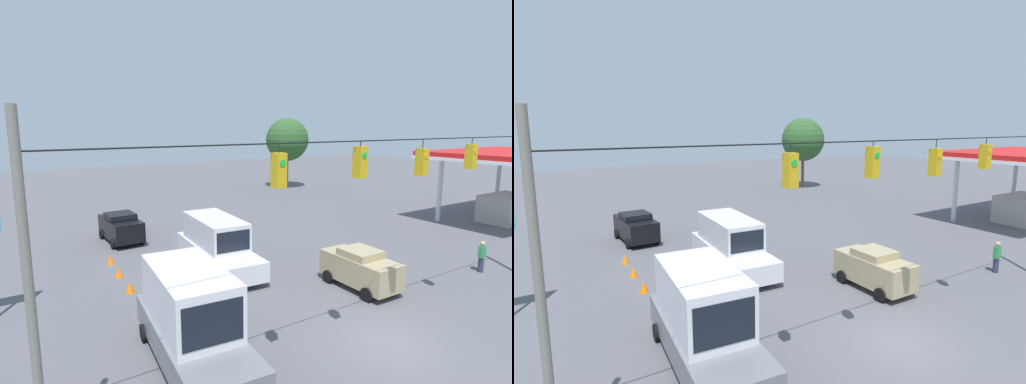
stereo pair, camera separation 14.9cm
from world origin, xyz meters
TOP-DOWN VIEW (x-y plane):
  - ground_plane at (0.00, 0.00)m, footprint 140.00×140.00m
  - overhead_signal_span at (-0.01, -0.28)m, footprint 22.29×0.38m
  - box_truck_grey_parked_shoulder at (6.46, -2.81)m, footprint 2.99×6.93m
  - box_truck_white_withflow_mid at (1.73, -10.31)m, footprint 2.85×7.51m
  - sedan_black_withflow_far at (4.90, -18.36)m, footprint 2.26×4.41m
  - sedan_tan_crossing_near at (-2.86, -4.12)m, footprint 1.98×3.95m
  - traffic_cone_nearest at (6.86, -2.21)m, footprint 0.42×0.42m
  - traffic_cone_second at (6.78, -4.72)m, footprint 0.42×0.42m
  - traffic_cone_third at (6.68, -7.05)m, footprint 0.42×0.42m
  - traffic_cone_fourth at (6.72, -9.52)m, footprint 0.42×0.42m
  - traffic_cone_fifth at (6.67, -11.79)m, footprint 0.42×0.42m
  - traffic_cone_farthest at (6.59, -14.07)m, footprint 0.42×0.42m
  - gas_station at (-23.23, -7.25)m, footprint 13.17×8.89m
  - pedestrian at (-9.98, -2.10)m, footprint 0.40×0.28m
  - tree_horizon_left at (-19.04, -31.61)m, footprint 5.34×5.34m

SIDE VIEW (x-z plane):
  - ground_plane at x=0.00m, z-range 0.00..0.00m
  - traffic_cone_nearest at x=6.86m, z-range 0.00..0.56m
  - traffic_cone_second at x=6.78m, z-range 0.00..0.56m
  - traffic_cone_third at x=6.68m, z-range 0.00..0.56m
  - traffic_cone_fourth at x=6.72m, z-range 0.00..0.56m
  - traffic_cone_fifth at x=6.67m, z-range 0.00..0.56m
  - traffic_cone_farthest at x=6.59m, z-range 0.00..0.56m
  - pedestrian at x=-9.98m, z-range 0.00..1.72m
  - sedan_tan_crossing_near at x=-2.86m, z-range 0.04..1.97m
  - sedan_black_withflow_far at x=4.90m, z-range 0.04..2.00m
  - box_truck_white_withflow_mid at x=1.73m, z-range -0.02..2.81m
  - box_truck_grey_parked_shoulder at x=6.46m, z-range -0.04..3.16m
  - gas_station at x=-23.23m, z-range 1.32..7.09m
  - overhead_signal_span at x=-0.01m, z-range 1.08..9.31m
  - tree_horizon_left at x=-19.04m, z-range 1.66..10.34m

